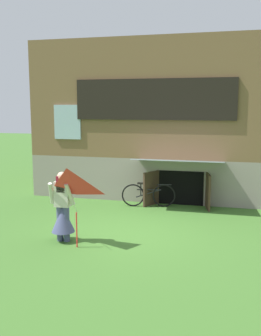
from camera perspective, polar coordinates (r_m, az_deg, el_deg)
The scene contains 5 objects.
ground_plane at distance 9.63m, azimuth -0.27°, elevation -9.29°, with size 60.00×60.00×0.00m, color #3D6B28.
log_house at distance 14.31m, azimuth 5.17°, elevation 7.11°, with size 8.30×5.67×5.11m.
person at distance 8.96m, azimuth -9.82°, elevation -6.37°, with size 0.61×0.52×1.59m.
kite at distance 8.21m, azimuth -9.20°, elevation -2.95°, with size 0.93×0.83×1.69m.
bicycle_black at distance 11.89m, azimuth 2.61°, elevation -3.93°, with size 1.61×0.35×0.74m.
Camera 1 is at (2.34, -8.83, 3.03)m, focal length 41.94 mm.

